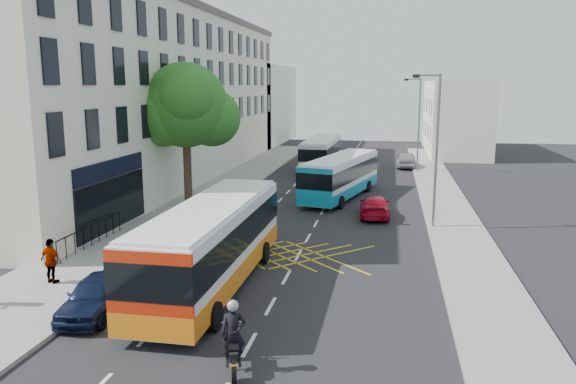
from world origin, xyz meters
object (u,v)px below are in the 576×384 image
at_px(lamp_near, 435,143).
at_px(distant_car_grey, 326,152).
at_px(pedestrian_far, 51,261).
at_px(distant_car_silver, 406,160).
at_px(street_tree, 185,106).
at_px(bus_near, 212,243).
at_px(red_hatchback, 375,206).
at_px(parked_car_silver, 185,242).
at_px(bus_mid, 341,176).
at_px(parked_car_blue, 96,295).
at_px(bus_far, 322,153).
at_px(lamp_far, 418,120).
at_px(motorbike, 233,338).

xyz_separation_m(lamp_near, distant_car_grey, (-8.95, 28.55, -4.02)).
bearing_deg(pedestrian_far, distant_car_silver, -96.63).
bearing_deg(street_tree, bus_near, -66.10).
distance_m(red_hatchback, distant_car_silver, 20.58).
distance_m(lamp_near, parked_car_silver, 13.81).
xyz_separation_m(bus_near, bus_mid, (3.27, 17.98, -0.19)).
distance_m(bus_mid, parked_car_blue, 22.16).
height_order(parked_car_silver, red_hatchback, parked_car_silver).
height_order(bus_far, parked_car_blue, bus_far).
distance_m(street_tree, bus_near, 15.35).
relative_size(lamp_near, parked_car_blue, 2.07).
relative_size(bus_near, distant_car_grey, 2.67).
bearing_deg(distant_car_silver, street_tree, 55.62).
height_order(lamp_far, pedestrian_far, lamp_far).
relative_size(lamp_far, pedestrian_far, 4.62).
bearing_deg(distant_car_silver, lamp_far, 105.94).
bearing_deg(parked_car_blue, lamp_far, 65.32).
height_order(bus_near, bus_far, bus_near).
distance_m(lamp_near, lamp_far, 20.00).
xyz_separation_m(lamp_far, parked_car_silver, (-11.10, -27.25, -3.87)).
relative_size(street_tree, pedestrian_far, 5.08).
relative_size(parked_car_silver, distant_car_grey, 1.06).
relative_size(bus_far, red_hatchback, 2.44).
relative_size(street_tree, red_hatchback, 2.08).
bearing_deg(lamp_near, lamp_far, 90.00).
height_order(street_tree, red_hatchback, street_tree).
bearing_deg(lamp_far, bus_far, -179.89).
distance_m(bus_far, red_hatchback, 18.46).
bearing_deg(parked_car_blue, distant_car_grey, 80.77).
distance_m(parked_car_blue, distant_car_silver, 38.07).
bearing_deg(parked_car_blue, pedestrian_far, 139.65).
height_order(street_tree, parked_car_silver, street_tree).
bearing_deg(bus_mid, street_tree, -139.73).
xyz_separation_m(bus_far, motorbike, (2.09, -36.52, -0.57)).
xyz_separation_m(red_hatchback, distant_car_grey, (-5.89, 26.23, -0.02)).
bearing_deg(parked_car_silver, lamp_far, 73.63).
bearing_deg(street_tree, parked_car_blue, -80.08).
bearing_deg(bus_near, distant_car_grey, 90.58).
distance_m(distant_car_grey, pedestrian_far, 40.57).
distance_m(bus_far, parked_car_silver, 27.38).
bearing_deg(motorbike, parked_car_silver, 101.35).
bearing_deg(lamp_far, lamp_near, -90.00).
xyz_separation_m(bus_mid, bus_far, (-2.83, 12.42, 0.02)).
distance_m(motorbike, distant_car_grey, 45.17).
height_order(lamp_far, bus_far, lamp_far).
xyz_separation_m(parked_car_blue, pedestrian_far, (-2.96, 2.07, 0.36)).
xyz_separation_m(motorbike, parked_car_silver, (-4.86, 9.29, -0.20)).
relative_size(parked_car_blue, parked_car_silver, 0.85).
bearing_deg(motorbike, distant_car_silver, 65.76).
xyz_separation_m(bus_near, distant_car_silver, (8.02, 33.19, -0.95)).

